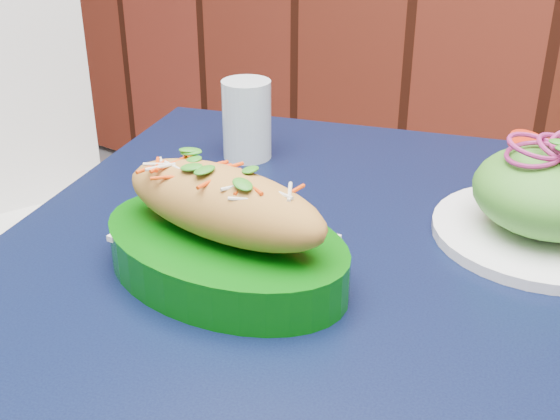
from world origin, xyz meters
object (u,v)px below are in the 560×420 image
Objects in this scene: chair_left at (18,204)px; salad_plate at (548,198)px; banh_mi_basket at (224,233)px.

chair_left reaches higher than salad_plate.
salad_plate is at bearing 22.49° from chair_left.
chair_left reaches higher than banh_mi_basket.
chair_left is at bearing -178.19° from salad_plate.
banh_mi_basket reaches higher than salad_plate.
salad_plate is at bearing 47.73° from banh_mi_basket.
banh_mi_basket is 1.14× the size of salad_plate.
chair_left is 3.94× the size of salad_plate.
banh_mi_basket is at bearing 2.77° from chair_left.
banh_mi_basket is at bearing -131.49° from salad_plate.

